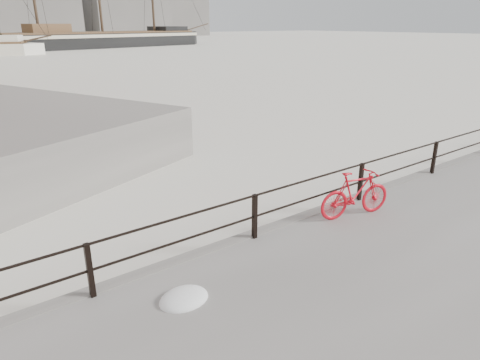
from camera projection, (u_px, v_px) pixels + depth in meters
ground at (353, 210)px, 11.42m from camera, size 400.00×400.00×0.00m
guardrail at (360, 182)px, 11.01m from camera, size 28.00×0.10×1.00m
bicycle at (355, 194)px, 10.06m from camera, size 1.90×0.73×1.14m
barque_black at (104, 47)px, 86.27m from camera, size 57.67×27.25×31.67m
industrial_west at (17, 7)px, 124.62m from camera, size 32.00×18.00×18.00m
industrial_mid at (124, 0)px, 147.05m from camera, size 26.00×20.00×24.00m
industrial_east at (176, 16)px, 165.48m from camera, size 20.00×16.00×14.00m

